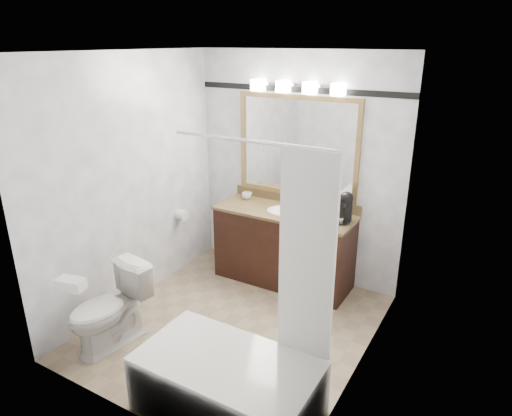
# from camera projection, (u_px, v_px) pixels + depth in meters

# --- Properties ---
(room) EXTENTS (2.42, 2.62, 2.52)m
(room) POSITION_uv_depth(u_px,v_px,m) (233.00, 203.00, 3.95)
(room) COLOR gray
(room) RESTS_ON ground
(vanity) EXTENTS (1.53, 0.58, 0.97)m
(vanity) POSITION_uv_depth(u_px,v_px,m) (284.00, 245.00, 5.06)
(vanity) COLOR black
(vanity) RESTS_ON ground
(mirror) EXTENTS (1.40, 0.04, 1.10)m
(mirror) POSITION_uv_depth(u_px,v_px,m) (297.00, 147.00, 4.91)
(mirror) COLOR #9B7D46
(mirror) RESTS_ON room
(vanity_light_bar) EXTENTS (1.02, 0.14, 0.12)m
(vanity_light_bar) POSITION_uv_depth(u_px,v_px,m) (297.00, 87.00, 4.64)
(vanity_light_bar) COLOR silver
(vanity_light_bar) RESTS_ON room
(accent_stripe) EXTENTS (2.40, 0.01, 0.06)m
(accent_stripe) POSITION_uv_depth(u_px,v_px,m) (299.00, 90.00, 4.71)
(accent_stripe) COLOR black
(accent_stripe) RESTS_ON room
(bathtub) EXTENTS (1.30, 0.75, 1.96)m
(bathtub) POSITION_uv_depth(u_px,v_px,m) (232.00, 379.00, 3.30)
(bathtub) COLOR white
(bathtub) RESTS_ON ground
(tp_roll) EXTENTS (0.11, 0.12, 0.12)m
(tp_roll) POSITION_uv_depth(u_px,v_px,m) (182.00, 215.00, 5.22)
(tp_roll) COLOR white
(tp_roll) RESTS_ON room
(toilet) EXTENTS (0.52, 0.78, 0.73)m
(toilet) POSITION_uv_depth(u_px,v_px,m) (109.00, 309.00, 4.00)
(toilet) COLOR white
(toilet) RESTS_ON ground
(tissue_box) EXTENTS (0.24, 0.17, 0.09)m
(tissue_box) POSITION_uv_depth(u_px,v_px,m) (71.00, 284.00, 3.58)
(tissue_box) COLOR white
(tissue_box) RESTS_ON toilet
(coffee_maker) EXTENTS (0.17, 0.20, 0.32)m
(coffee_maker) POSITION_uv_depth(u_px,v_px,m) (346.00, 206.00, 4.57)
(coffee_maker) COLOR black
(coffee_maker) RESTS_ON vanity
(cup_left) EXTENTS (0.12, 0.12, 0.08)m
(cup_left) POSITION_uv_depth(u_px,v_px,m) (246.00, 196.00, 5.27)
(cup_left) COLOR white
(cup_left) RESTS_ON vanity
(cup_right) EXTENTS (0.10, 0.10, 0.07)m
(cup_right) POSITION_uv_depth(u_px,v_px,m) (249.00, 195.00, 5.29)
(cup_right) COLOR white
(cup_right) RESTS_ON vanity
(soap_bottle_a) EXTENTS (0.06, 0.06, 0.10)m
(soap_bottle_a) POSITION_uv_depth(u_px,v_px,m) (288.00, 202.00, 5.04)
(soap_bottle_a) COLOR white
(soap_bottle_a) RESTS_ON vanity
(soap_bottle_b) EXTENTS (0.07, 0.07, 0.09)m
(soap_bottle_b) POSITION_uv_depth(u_px,v_px,m) (311.00, 207.00, 4.89)
(soap_bottle_b) COLOR white
(soap_bottle_b) RESTS_ON vanity
(soap_bar) EXTENTS (0.07, 0.05, 0.02)m
(soap_bar) POSITION_uv_depth(u_px,v_px,m) (286.00, 206.00, 5.03)
(soap_bar) COLOR #EDE4C3
(soap_bar) RESTS_ON vanity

